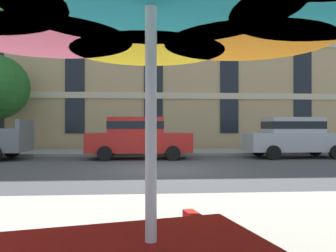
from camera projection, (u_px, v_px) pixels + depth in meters
The scene contains 5 objects.
ground_plane at pixel (162, 170), 10.75m from camera, with size 120.00×120.00×0.00m, color #424244.
sidewalk_far at pixel (155, 152), 17.53m from camera, with size 56.00×3.60×0.12m, color gray.
apartment_building at pixel (151, 19), 25.72m from camera, with size 40.68×12.08×19.20m.
sedan_red at pixel (138, 137), 14.38m from camera, with size 4.40×1.98×1.78m.
sedan_silver at pixel (294, 136), 14.89m from camera, with size 4.40×1.98×1.78m.
Camera 1 is at (-0.61, -10.73, 1.36)m, focal length 36.02 mm.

